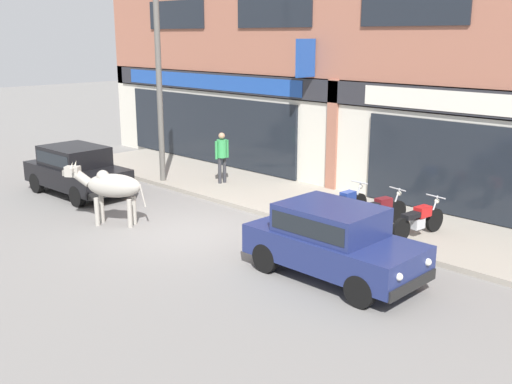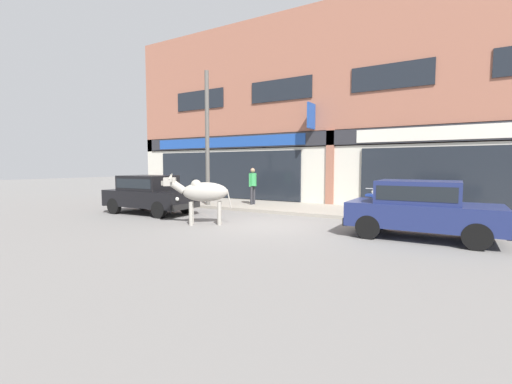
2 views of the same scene
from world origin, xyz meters
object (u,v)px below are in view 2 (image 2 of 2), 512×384
Objects in this scene: motorcycle_0 at (369,203)px; motorcycle_1 at (398,204)px; car_1 at (149,192)px; utility_pole at (207,139)px; car_0 at (420,206)px; motorcycle_2 at (433,206)px; pedestrian at (253,182)px; cow at (202,192)px.

motorcycle_0 is 1.01× the size of motorcycle_1.
utility_pole is (0.77, 2.59, 2.18)m from car_1.
motorcycle_1 is at bearing 107.14° from car_0.
pedestrian reaches higher than motorcycle_2.
car_0 is at bearing -14.89° from utility_pole.
motorcycle_0 is 2.03m from motorcycle_2.
motorcycle_1 is at bearing 6.30° from motorcycle_0.
car_0 and car_1 have the same top height.
cow reaches higher than motorcycle_2.
motorcycle_1 is 1.06m from motorcycle_2.
cow is at bearing -168.81° from car_0.
car_1 is 2.29× the size of pedestrian.
cow reaches higher than car_0.
car_0 is 2.26× the size of pedestrian.
car_1 is 9.07m from motorcycle_1.
motorcycle_1 is (-0.95, 3.08, -0.30)m from car_0.
utility_pole is (-1.61, -1.11, 1.88)m from pedestrian.
motorcycle_0 is (-1.91, 2.97, -0.30)m from car_0.
car_0 is 7.76m from pedestrian.
car_0 is 9.36m from car_1.
cow reaches higher than car_1.
utility_pole reaches higher than cow.
car_0 is 9.15m from utility_pole.
motorcycle_1 and motorcycle_2 have the same top height.
pedestrian is (-0.93, 4.59, 0.11)m from cow.
pedestrian is 0.28× the size of utility_pole.
motorcycle_1 is at bearing 5.93° from utility_pole.
cow is at bearing -78.51° from pedestrian.
motorcycle_1 is at bearing -3.04° from pedestrian.
motorcycle_2 is at bearing 3.14° from motorcycle_0.
car_0 reaches higher than motorcycle_0.
pedestrian reaches higher than car_0.
pedestrian reaches higher than cow.
motorcycle_2 is (0.12, 3.08, -0.30)m from car_0.
utility_pole is at bearing 73.43° from car_1.
motorcycle_1 is at bearing -179.72° from motorcycle_2.
car_1 is 2.02× the size of motorcycle_2.
motorcycle_2 is (9.47, 3.39, -0.30)m from car_1.
car_0 is 2.00× the size of motorcycle_0.
car_0 is 3.54m from motorcycle_0.
pedestrian is at bearing 176.96° from motorcycle_1.
motorcycle_2 is at bearing 19.67° from car_1.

